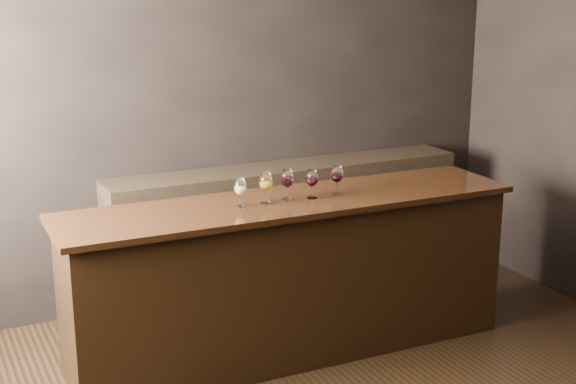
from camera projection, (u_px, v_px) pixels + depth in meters
name	position (u px, v px, depth m)	size (l,w,h in m)	color
room_shell	(300.00, 97.00, 3.68)	(5.02, 4.52, 2.81)	black
bar_counter	(291.00, 280.00, 5.06)	(2.80, 0.61, 0.98)	black
bar_top	(291.00, 202.00, 4.93)	(2.90, 0.67, 0.04)	black
back_bar_shelf	(288.00, 229.00, 6.06)	(2.75, 0.40, 0.99)	black
glass_white	(240.00, 188.00, 4.75)	(0.07, 0.07, 0.17)	white
glass_amber	(266.00, 183.00, 4.81)	(0.08, 0.08, 0.19)	white
glass_red_a	(287.00, 179.00, 4.89)	(0.08, 0.08, 0.19)	white
glass_red_b	(312.00, 179.00, 4.92)	(0.08, 0.08, 0.18)	white
glass_red_c	(337.00, 175.00, 5.01)	(0.08, 0.08, 0.18)	white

